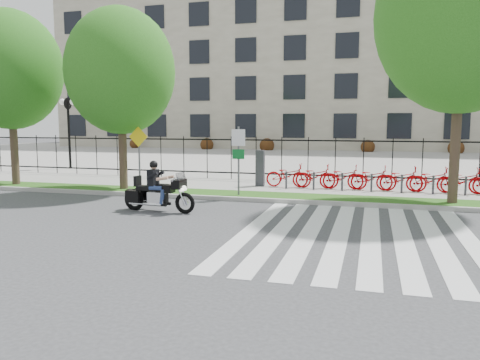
# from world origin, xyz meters

# --- Properties ---
(ground) EXTENTS (120.00, 120.00, 0.00)m
(ground) POSITION_xyz_m (0.00, 0.00, 0.00)
(ground) COLOR #363638
(ground) RESTS_ON ground
(curb) EXTENTS (60.00, 0.20, 0.15)m
(curb) POSITION_xyz_m (0.00, 4.10, 0.07)
(curb) COLOR #999890
(curb) RESTS_ON ground
(grass_verge) EXTENTS (60.00, 1.50, 0.15)m
(grass_verge) POSITION_xyz_m (0.00, 4.95, 0.07)
(grass_verge) COLOR #214912
(grass_verge) RESTS_ON ground
(sidewalk) EXTENTS (60.00, 3.50, 0.15)m
(sidewalk) POSITION_xyz_m (0.00, 7.45, 0.07)
(sidewalk) COLOR #98958F
(sidewalk) RESTS_ON ground
(plaza) EXTENTS (80.00, 34.00, 0.10)m
(plaza) POSITION_xyz_m (0.00, 25.00, 0.05)
(plaza) COLOR #98958F
(plaza) RESTS_ON ground
(crosswalk_stripes) EXTENTS (5.70, 8.00, 0.01)m
(crosswalk_stripes) POSITION_xyz_m (4.83, 0.00, 0.01)
(crosswalk_stripes) COLOR silver
(crosswalk_stripes) RESTS_ON ground
(iron_fence) EXTENTS (30.00, 0.06, 2.00)m
(iron_fence) POSITION_xyz_m (0.00, 9.20, 1.15)
(iron_fence) COLOR black
(iron_fence) RESTS_ON sidewalk
(office_building) EXTENTS (60.00, 21.90, 20.15)m
(office_building) POSITION_xyz_m (0.00, 44.92, 9.97)
(office_building) COLOR gray
(office_building) RESTS_ON ground
(lamp_post_left) EXTENTS (1.06, 0.70, 4.25)m
(lamp_post_left) POSITION_xyz_m (-12.00, 12.00, 3.21)
(lamp_post_left) COLOR black
(lamp_post_left) RESTS_ON ground
(street_tree_0) EXTENTS (4.36, 4.36, 7.36)m
(street_tree_0) POSITION_xyz_m (-9.66, 4.95, 4.99)
(street_tree_0) COLOR #3C2E21
(street_tree_0) RESTS_ON grass_verge
(street_tree_1) EXTENTS (4.28, 4.28, 7.11)m
(street_tree_1) POSITION_xyz_m (-4.43, 4.95, 4.78)
(street_tree_1) COLOR #3C2E21
(street_tree_1) RESTS_ON grass_verge
(street_tree_2) EXTENTS (5.45, 5.45, 9.18)m
(street_tree_2) POSITION_xyz_m (7.77, 4.95, 6.18)
(street_tree_2) COLOR #3C2E21
(street_tree_2) RESTS_ON grass_verge
(bike_share_station) EXTENTS (10.00, 0.86, 1.50)m
(bike_share_station) POSITION_xyz_m (5.65, 7.20, 0.64)
(bike_share_station) COLOR #2D2D33
(bike_share_station) RESTS_ON sidewalk
(sign_pole_regulatory) EXTENTS (0.50, 0.09, 2.50)m
(sign_pole_regulatory) POSITION_xyz_m (0.48, 4.58, 1.74)
(sign_pole_regulatory) COLOR #59595B
(sign_pole_regulatory) RESTS_ON grass_verge
(sign_pole_warning) EXTENTS (0.78, 0.09, 2.49)m
(sign_pole_warning) POSITION_xyz_m (-3.53, 4.58, 1.74)
(sign_pole_warning) COLOR #59595B
(sign_pole_warning) RESTS_ON grass_verge
(motorcycle_rider) EXTENTS (2.51, 0.78, 1.93)m
(motorcycle_rider) POSITION_xyz_m (-1.26, 1.53, 0.64)
(motorcycle_rider) COLOR black
(motorcycle_rider) RESTS_ON ground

